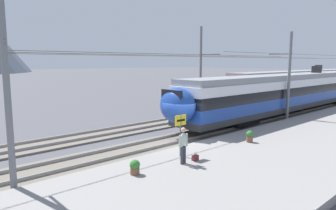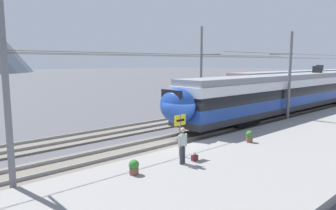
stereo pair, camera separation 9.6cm
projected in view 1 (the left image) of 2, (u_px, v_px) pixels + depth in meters
ground_plane at (180, 144)px, 18.80m from camera, size 400.00×400.00×0.00m
platform_slab at (257, 162)px, 14.90m from camera, size 120.00×8.19×0.39m
track_near at (172, 141)px, 19.33m from camera, size 120.00×3.00×0.28m
track_far at (129, 129)px, 22.73m from camera, size 120.00×3.00×0.28m
train_near_platform at (292, 91)px, 29.51m from camera, size 32.12×2.93×4.27m
train_far_track at (301, 83)px, 40.90m from camera, size 32.11×2.92×4.27m
catenary_mast_west at (6, 95)px, 11.18m from camera, size 45.78×2.02×7.24m
catenary_mast_mid at (288, 76)px, 25.26m from camera, size 45.78×2.02×7.39m
catenary_mast_far_side at (202, 69)px, 30.42m from camera, size 45.78×2.49×8.41m
platform_sign at (181, 126)px, 14.99m from camera, size 0.70×0.08×2.05m
passenger_walking at (183, 144)px, 13.94m from camera, size 0.53×0.22×1.69m
handbag_beside_passenger at (195, 158)px, 14.52m from camera, size 0.32×0.18×0.39m
potted_plant_platform_edge at (135, 166)px, 12.70m from camera, size 0.43×0.43×0.63m
potted_plant_by_shelter at (250, 136)px, 17.81m from camera, size 0.41×0.41×0.68m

